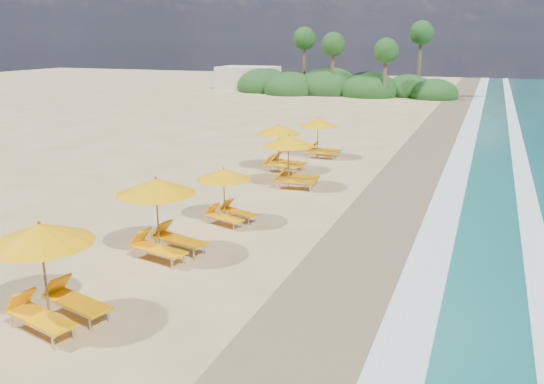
# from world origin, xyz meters

# --- Properties ---
(ground) EXTENTS (160.00, 160.00, 0.00)m
(ground) POSITION_xyz_m (0.00, 0.00, 0.00)
(ground) COLOR #D1B47B
(ground) RESTS_ON ground
(wet_sand) EXTENTS (4.00, 160.00, 0.01)m
(wet_sand) POSITION_xyz_m (4.00, 0.00, 0.01)
(wet_sand) COLOR olive
(wet_sand) RESTS_ON ground
(surf_foam) EXTENTS (4.00, 160.00, 0.01)m
(surf_foam) POSITION_xyz_m (6.70, 0.00, 0.03)
(surf_foam) COLOR white
(surf_foam) RESTS_ON ground
(station_1) EXTENTS (3.01, 2.90, 2.44)m
(station_1) POSITION_xyz_m (-2.17, -8.28, 1.37)
(station_1) COLOR olive
(station_1) RESTS_ON ground
(station_2) EXTENTS (2.95, 2.83, 2.42)m
(station_2) POSITION_xyz_m (-2.04, -3.77, 1.36)
(station_2) COLOR olive
(station_2) RESTS_ON ground
(station_3) EXTENTS (2.52, 2.46, 1.99)m
(station_3) POSITION_xyz_m (-1.58, -0.28, 1.12)
(station_3) COLOR olive
(station_3) RESTS_ON ground
(station_4) EXTENTS (2.63, 2.46, 2.32)m
(station_4) POSITION_xyz_m (-1.07, 5.17, 1.30)
(station_4) COLOR olive
(station_4) RESTS_ON ground
(station_5) EXTENTS (2.67, 2.52, 2.32)m
(station_5) POSITION_xyz_m (-2.59, 7.91, 1.30)
(station_5) COLOR olive
(station_5) RESTS_ON ground
(station_6) EXTENTS (2.35, 2.16, 2.19)m
(station_6) POSITION_xyz_m (-1.72, 11.66, 1.22)
(station_6) COLOR olive
(station_6) RESTS_ON ground
(treeline) EXTENTS (25.80, 8.80, 9.74)m
(treeline) POSITION_xyz_m (-9.94, 45.51, 1.00)
(treeline) COLOR #163D14
(treeline) RESTS_ON ground
(beach_building) EXTENTS (7.00, 5.00, 2.80)m
(beach_building) POSITION_xyz_m (-22.00, 48.00, 1.40)
(beach_building) COLOR beige
(beach_building) RESTS_ON ground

